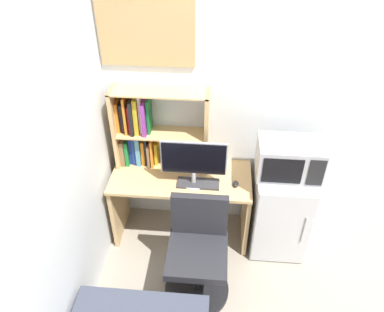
% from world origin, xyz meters
% --- Properties ---
extents(wall_back, '(6.40, 0.04, 2.60)m').
position_xyz_m(wall_back, '(0.40, 0.02, 1.30)').
color(wall_back, silver).
rests_on(wall_back, ground_plane).
extents(wall_left, '(0.04, 4.40, 2.60)m').
position_xyz_m(wall_left, '(-1.62, -1.60, 1.30)').
color(wall_left, silver).
rests_on(wall_left, ground_plane).
extents(desk, '(1.24, 0.56, 0.72)m').
position_xyz_m(desk, '(-0.93, -0.28, 0.51)').
color(desk, tan).
rests_on(desk, ground_plane).
extents(hutch_bookshelf, '(0.82, 0.24, 0.75)m').
position_xyz_m(hutch_bookshelf, '(-1.25, -0.11, 1.09)').
color(hutch_bookshelf, tan).
rests_on(hutch_bookshelf, desk).
extents(monitor, '(0.55, 0.19, 0.43)m').
position_xyz_m(monitor, '(-0.81, -0.37, 0.97)').
color(monitor, '#B7B7BC').
rests_on(monitor, desk).
extents(keyboard, '(0.36, 0.14, 0.02)m').
position_xyz_m(keyboard, '(-0.77, -0.38, 0.73)').
color(keyboard, '#333338').
rests_on(keyboard, desk).
extents(computer_mouse, '(0.05, 0.08, 0.03)m').
position_xyz_m(computer_mouse, '(-0.45, -0.36, 0.74)').
color(computer_mouse, black).
rests_on(computer_mouse, desk).
extents(mini_fridge, '(0.49, 0.54, 0.85)m').
position_xyz_m(mini_fridge, '(-0.03, -0.32, 0.43)').
color(mini_fridge, silver).
rests_on(mini_fridge, ground_plane).
extents(microwave, '(0.52, 0.34, 0.31)m').
position_xyz_m(microwave, '(-0.03, -0.32, 1.01)').
color(microwave, '#ADADB2').
rests_on(microwave, mini_fridge).
extents(desk_chair, '(0.54, 0.54, 0.90)m').
position_xyz_m(desk_chair, '(-0.73, -0.87, 0.39)').
color(desk_chair, black).
rests_on(desk_chair, ground_plane).
extents(wall_corkboard, '(0.75, 0.02, 0.55)m').
position_xyz_m(wall_corkboard, '(-1.20, -0.01, 1.91)').
color(wall_corkboard, tan).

